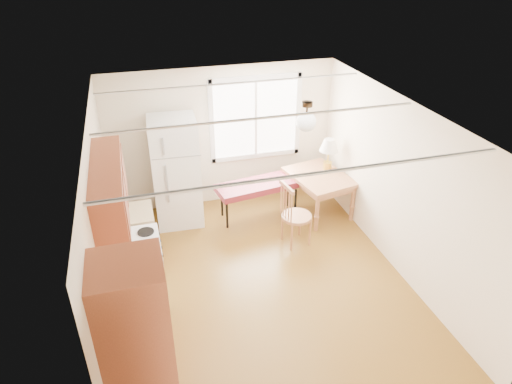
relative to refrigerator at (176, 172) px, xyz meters
name	(u,v)px	position (x,y,z in m)	size (l,w,h in m)	color
room_shell	(263,208)	(0.91, -2.02, 0.33)	(4.60, 5.60, 2.62)	#5C3B12
kitchen_run	(135,288)	(-0.81, -2.65, -0.08)	(0.65, 3.40, 2.20)	brown
window_unit	(256,118)	(1.51, 0.46, 0.63)	(1.64, 0.05, 1.51)	white
pendant_light	(306,121)	(1.61, -1.62, 1.31)	(0.26, 0.26, 0.40)	black
refrigerator	(176,172)	(0.00, 0.00, 0.00)	(0.80, 0.81, 1.85)	white
bench	(259,186)	(1.34, -0.29, -0.32)	(1.52, 0.75, 0.67)	maroon
dining_table	(319,180)	(2.41, -0.42, -0.30)	(1.09, 1.32, 0.73)	#9F623D
chair	(291,211)	(1.60, -1.23, -0.30)	(0.49, 0.49, 1.09)	#9F623D
table_lamp	(329,148)	(2.64, -0.22, 0.21)	(0.33, 0.33, 0.56)	gold
coffee_maker	(134,301)	(-0.81, -3.09, 0.11)	(0.25, 0.29, 0.38)	black
kettle	(125,273)	(-0.89, -2.57, 0.08)	(0.14, 0.14, 0.26)	red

